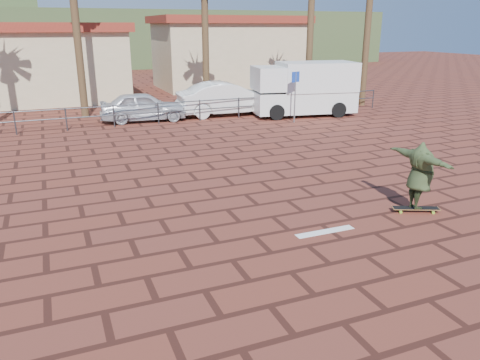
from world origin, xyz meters
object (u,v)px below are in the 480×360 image
(longboard, at_px, (416,208))
(car_silver, at_px, (144,106))
(skateboarder, at_px, (420,176))
(campervan, at_px, (304,88))
(car_white, at_px, (227,99))

(longboard, height_order, car_silver, car_silver)
(skateboarder, bearing_deg, campervan, -17.86)
(car_white, bearing_deg, skateboarder, -179.15)
(skateboarder, xyz_separation_m, campervan, (3.98, 12.53, 0.45))
(skateboarder, height_order, car_silver, skateboarder)
(campervan, bearing_deg, car_silver, 178.77)
(longboard, xyz_separation_m, car_white, (0.42, 14.04, 0.74))
(longboard, distance_m, skateboarder, 0.84)
(campervan, xyz_separation_m, car_silver, (-7.82, 1.51, -0.69))
(campervan, xyz_separation_m, car_white, (-3.57, 1.51, -0.55))
(skateboarder, relative_size, car_silver, 0.50)
(longboard, distance_m, campervan, 13.21)
(campervan, bearing_deg, longboard, -97.95)
(longboard, xyz_separation_m, car_silver, (-3.83, 14.04, 0.60))
(skateboarder, relative_size, campervan, 0.38)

